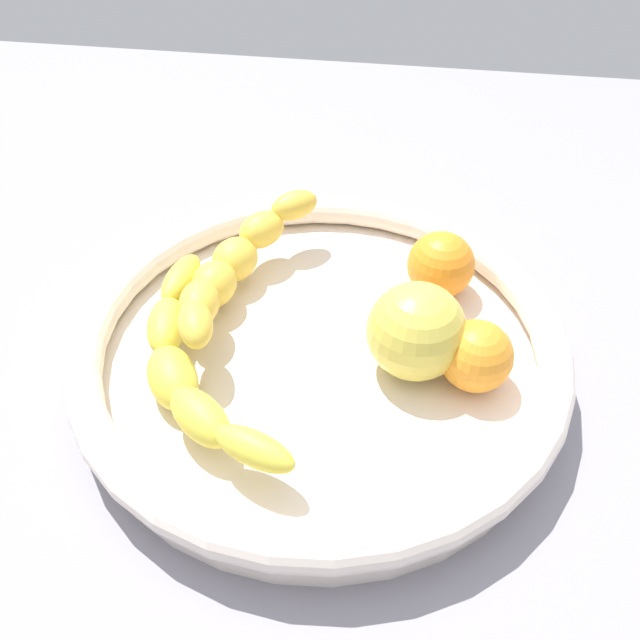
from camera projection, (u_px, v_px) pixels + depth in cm
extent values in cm
cube|color=gray|center=(320.00, 382.00, 51.74)|extent=(120.00, 120.00, 3.00)
cylinder|color=silver|center=(320.00, 359.00, 49.99)|extent=(34.51, 34.51, 2.14)
torus|color=silver|center=(320.00, 337.00, 48.40)|extent=(36.26, 36.26, 2.50)
ellipsoid|color=yellow|center=(181.00, 278.00, 50.78)|extent=(5.80, 2.75, 2.17)
ellipsoid|color=yellow|center=(166.00, 326.00, 47.82)|extent=(6.07, 3.93, 2.75)
ellipsoid|color=yellow|center=(173.00, 378.00, 44.94)|extent=(6.51, 5.79, 3.33)
ellipsoid|color=yellow|center=(200.00, 417.00, 41.65)|extent=(5.66, 6.08, 2.75)
ellipsoid|color=yellow|center=(254.00, 449.00, 39.11)|extent=(3.96, 6.00, 2.17)
ellipsoid|color=yellow|center=(294.00, 205.00, 55.53)|extent=(4.58, 4.81, 2.41)
ellipsoid|color=yellow|center=(262.00, 230.00, 54.70)|extent=(5.17, 4.87, 2.93)
ellipsoid|color=yellow|center=(235.00, 259.00, 53.43)|extent=(5.23, 4.78, 3.45)
ellipsoid|color=yellow|center=(214.00, 284.00, 51.15)|extent=(4.67, 3.98, 3.45)
ellipsoid|color=yellow|center=(200.00, 303.00, 47.99)|extent=(4.57, 3.41, 2.93)
ellipsoid|color=yellow|center=(195.00, 324.00, 44.81)|extent=(4.84, 3.77, 2.41)
sphere|color=orange|center=(476.00, 356.00, 45.21)|extent=(5.10, 5.10, 5.10)
sphere|color=orange|center=(441.00, 265.00, 52.38)|extent=(5.39, 5.39, 5.39)
sphere|color=#D5C44C|center=(416.00, 331.00, 45.64)|extent=(7.01, 7.01, 7.01)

